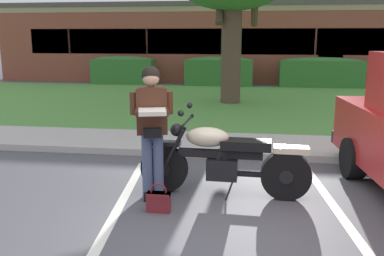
# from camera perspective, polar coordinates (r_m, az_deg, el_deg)

# --- Properties ---
(ground_plane) EXTENTS (140.00, 140.00, 0.00)m
(ground_plane) POSITION_cam_1_polar(r_m,az_deg,el_deg) (4.56, 7.41, -14.52)
(ground_plane) COLOR #4C4C51
(curb_strip) EXTENTS (60.00, 0.20, 0.12)m
(curb_strip) POSITION_cam_1_polar(r_m,az_deg,el_deg) (7.26, 7.74, -3.70)
(curb_strip) COLOR #B7B2A8
(curb_strip) RESTS_ON ground
(concrete_walk) EXTENTS (60.00, 1.50, 0.08)m
(concrete_walk) POSITION_cam_1_polar(r_m,az_deg,el_deg) (8.09, 7.79, -2.19)
(concrete_walk) COLOR #B7B2A8
(concrete_walk) RESTS_ON ground
(grass_lawn) EXTENTS (60.00, 8.74, 0.06)m
(grass_lawn) POSITION_cam_1_polar(r_m,az_deg,el_deg) (13.11, 7.95, 3.36)
(grass_lawn) COLOR #518E3D
(grass_lawn) RESTS_ON ground
(stall_stripe_0) EXTENTS (0.54, 4.39, 0.01)m
(stall_stripe_0) POSITION_cam_1_polar(r_m,az_deg,el_deg) (4.98, -10.85, -12.19)
(stall_stripe_0) COLOR silver
(stall_stripe_0) RESTS_ON ground
(stall_stripe_1) EXTENTS (0.54, 4.39, 0.01)m
(stall_stripe_1) POSITION_cam_1_polar(r_m,az_deg,el_deg) (4.88, 21.28, -13.42)
(stall_stripe_1) COLOR silver
(stall_stripe_1) RESTS_ON ground
(motorcycle) EXTENTS (2.24, 0.82, 1.18)m
(motorcycle) POSITION_cam_1_polar(r_m,az_deg,el_deg) (5.48, 5.29, -4.38)
(motorcycle) COLOR black
(motorcycle) RESTS_ON ground
(rider_person) EXTENTS (0.54, 0.64, 1.70)m
(rider_person) POSITION_cam_1_polar(r_m,az_deg,el_deg) (5.25, -5.48, 0.78)
(rider_person) COLOR black
(rider_person) RESTS_ON ground
(handbag) EXTENTS (0.28, 0.13, 0.36)m
(handbag) POSITION_cam_1_polar(r_m,az_deg,el_deg) (5.08, -4.58, -9.76)
(handbag) COLOR maroon
(handbag) RESTS_ON ground
(hedge_left) EXTENTS (2.65, 0.90, 1.24)m
(hedge_left) POSITION_cam_1_polar(r_m,az_deg,el_deg) (18.44, -9.34, 7.84)
(hedge_left) COLOR #336B2D
(hedge_left) RESTS_ON ground
(hedge_center_left) EXTENTS (2.81, 0.90, 1.24)m
(hedge_center_left) POSITION_cam_1_polar(r_m,az_deg,el_deg) (17.66, 3.68, 7.78)
(hedge_center_left) COLOR #336B2D
(hedge_center_left) RESTS_ON ground
(hedge_center_right) EXTENTS (3.29, 0.90, 1.24)m
(hedge_center_right) POSITION_cam_1_polar(r_m,az_deg,el_deg) (17.83, 17.13, 7.30)
(hedge_center_right) COLOR #336B2D
(hedge_center_right) RESTS_ON ground
(brick_building) EXTENTS (21.58, 9.04, 3.55)m
(brick_building) POSITION_cam_1_polar(r_m,az_deg,el_deg) (22.93, 5.67, 11.61)
(brick_building) COLOR brown
(brick_building) RESTS_ON ground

